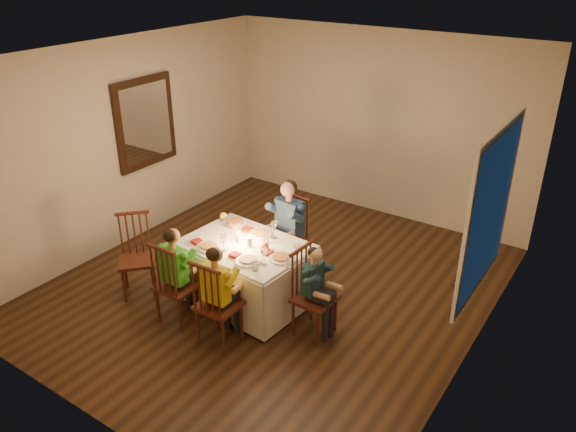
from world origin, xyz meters
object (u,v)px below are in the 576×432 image
Objects in this scene: dining_table at (246,260)px; chair_extra at (141,292)px; child_green at (181,319)px; child_yellow at (221,340)px; chair_adult at (288,271)px; serving_bowl at (235,224)px; chair_near_right at (221,340)px; chair_end at (314,332)px; adult at (288,271)px; chair_near_left at (181,319)px; child_teal at (314,332)px.

dining_table is 1.50× the size of chair_extra.
child_green reaches higher than child_yellow.
chair_adult is 0.95m from serving_bowl.
chair_adult and chair_near_right have the same top height.
chair_adult is at bearing 49.14° from serving_bowl.
serving_bowl reaches higher than dining_table.
chair_end is 1.01× the size of chair_extra.
chair_near_right is 0.89× the size of child_yellow.
adult is at bearing 3.10° from chair_extra.
child_green is at bearing -112.21° from dining_table.
child_yellow is at bearing 176.76° from chair_near_left.
child_green is (-1.28, -0.60, 0.00)m from chair_end.
adult is at bearing 90.36° from dining_table.
adult is 1.20× the size of child_teal.
child_yellow is at bearing -59.80° from serving_bowl.
chair_end is 0.00m from child_teal.
chair_extra is at bearing -124.07° from adult.
chair_end is 0.88× the size of child_green.
adult is at bearing -85.34° from chair_near_right.
child_green reaches higher than chair_near_right.
serving_bowl reaches higher than chair_near_right.
serving_bowl reaches higher than adult.
child_green reaches higher than chair_near_left.
chair_near_right is 0.95m from child_teal.
chair_near_left and chair_near_right have the same top height.
chair_extra is at bearing -124.07° from chair_adult.
adult is 1.10× the size of child_yellow.
chair_extra is (-1.08, -0.57, -0.50)m from dining_table.
chair_end is (1.28, 0.60, 0.00)m from chair_near_left.
dining_table is 0.89m from chair_adult.
child_yellow is (-0.71, -0.62, 0.00)m from chair_end.
chair_near_left is 4.16× the size of serving_bowl.
chair_adult is 1.01× the size of chair_extra.
chair_adult is 1.22m from child_teal.
dining_table is 1.06m from child_teal.
dining_table is at bearing -74.83° from chair_near_right.
child_yellow is at bearing -76.58° from adult.
chair_near_right is 1.47m from adult.
chair_extra is (-0.73, 0.12, 0.00)m from chair_near_left.
child_teal is (1.28, 0.60, 0.00)m from child_green.
child_green is at bearing -89.67° from serving_bowl.
adult reaches higher than chair_extra.
chair_extra is 1.73m from adult.
child_yellow is 4.68× the size of serving_bowl.
child_green is (-0.35, -0.69, -0.50)m from dining_table.
chair_near_right is at bearing -59.80° from serving_bowl.
chair_near_right is 0.81× the size of adult.
adult is at bearing -106.13° from chair_near_left.
serving_bowl is at bearing -90.22° from child_green.
serving_bowl is at bearing -90.22° from chair_near_left.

